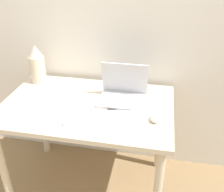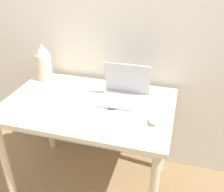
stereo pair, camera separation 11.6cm
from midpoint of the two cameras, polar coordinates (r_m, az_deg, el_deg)
wall_back at (r=1.87m, az=0.63°, el=19.15°), size 6.00×0.05×2.50m
desk at (r=1.74m, az=-3.17°, el=-4.32°), size 1.09×0.71×0.72m
laptop at (r=1.69m, az=4.77°, el=0.60°), size 0.30×0.23×0.24m
keyboard at (r=1.52m, az=-0.63°, el=-4.76°), size 0.43×0.21×0.02m
mouse at (r=1.51m, az=11.22°, el=-5.25°), size 0.05×0.08×0.04m
vase at (r=1.99m, az=-13.07°, el=7.15°), size 0.11×0.11×0.28m
mp3_player at (r=1.62m, az=2.21°, el=-2.67°), size 0.05×0.06×0.01m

